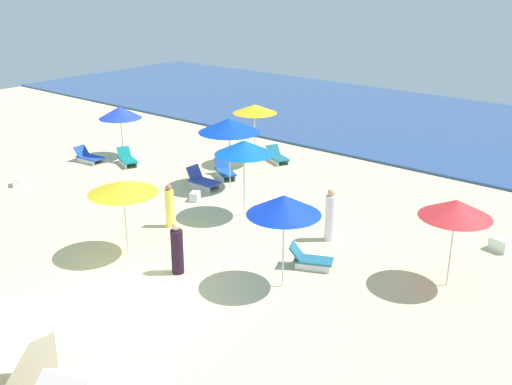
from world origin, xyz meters
TOP-DOWN VIEW (x-y plane):
  - ground_plane at (0.00, 0.00)m, footprint 60.00×60.00m
  - ocean at (0.00, 22.21)m, footprint 60.00×15.57m
  - umbrella_0 at (-10.28, 7.85)m, footprint 1.91×1.91m
  - lounge_chair_0_0 at (-9.23, 7.23)m, footprint 1.39×1.00m
  - lounge_chair_0_1 at (-10.89, 6.40)m, footprint 1.37×0.77m
  - umbrella_1 at (-2.21, 1.51)m, footprint 2.06×2.06m
  - umbrella_2 at (6.02, 5.81)m, footprint 1.92×1.92m
  - umbrella_3 at (-4.96, 10.85)m, footprint 1.89×1.89m
  - lounge_chair_3_0 at (-4.42, 11.76)m, footprint 1.40×1.08m
  - umbrella_4 at (2.59, 2.91)m, footprint 1.98×1.98m
  - lounge_chair_4_0 at (2.53, 4.29)m, footprint 1.35×1.02m
  - umbrella_5 at (-1.46, 6.05)m, footprint 2.01×2.01m
  - umbrella_6 at (-3.84, 7.96)m, footprint 2.39×2.39m
  - lounge_chair_6_0 at (-4.79, 8.70)m, footprint 1.48×1.22m
  - lounge_chair_6_1 at (-4.64, 7.23)m, footprint 1.32×0.69m
  - beachgoer_0 at (1.92, 6.26)m, footprint 0.43×0.43m
  - beachgoer_1 at (-0.17, 1.64)m, footprint 0.44×0.44m
  - beachgoer_2 at (-2.78, 3.78)m, footprint 0.41×0.41m
  - cooler_box_0 at (-10.47, 2.70)m, footprint 0.68×0.59m
  - cooler_box_1 at (-3.84, 6.01)m, footprint 0.47×0.53m
  - cooler_box_2 at (6.37, 8.90)m, footprint 0.66×0.52m

SIDE VIEW (x-z plane):
  - ground_plane at x=0.00m, z-range 0.00..0.00m
  - ocean at x=0.00m, z-range 0.00..0.12m
  - cooler_box_1 at x=-3.84m, z-range 0.00..0.33m
  - cooler_box_0 at x=-10.47m, z-range 0.00..0.34m
  - cooler_box_2 at x=6.37m, z-range 0.00..0.41m
  - lounge_chair_3_0 at x=-4.42m, z-range -0.09..0.57m
  - lounge_chair_0_1 at x=-10.89m, z-range -0.09..0.58m
  - lounge_chair_4_0 at x=2.53m, z-range -0.08..0.59m
  - lounge_chair_0_0 at x=-9.23m, z-range -0.09..0.61m
  - lounge_chair_6_0 at x=-4.79m, z-range -0.08..0.63m
  - lounge_chair_6_1 at x=-4.64m, z-range -0.12..0.68m
  - beachgoer_2 at x=-2.78m, z-range -0.04..1.44m
  - beachgoer_1 at x=-0.17m, z-range -0.05..1.48m
  - beachgoer_0 at x=1.92m, z-range -0.05..1.67m
  - umbrella_0 at x=-10.28m, z-range 0.91..3.26m
  - umbrella_1 at x=-2.21m, z-range 0.98..3.33m
  - umbrella_2 at x=6.02m, z-range 1.00..3.50m
  - umbrella_4 at x=2.59m, z-range 1.05..3.70m
  - umbrella_3 at x=-4.96m, z-range 1.14..3.81m
  - umbrella_5 at x=-1.46m, z-range 1.12..3.85m
  - umbrella_6 at x=-3.84m, z-range 1.11..3.87m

